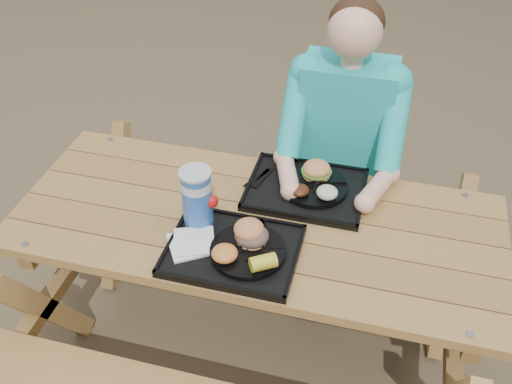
# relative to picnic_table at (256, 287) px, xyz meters

# --- Properties ---
(ground) EXTENTS (60.00, 60.00, 0.00)m
(ground) POSITION_rel_picnic_table_xyz_m (0.00, 0.00, -0.38)
(ground) COLOR #999999
(ground) RESTS_ON ground
(picnic_table) EXTENTS (1.80, 1.49, 0.75)m
(picnic_table) POSITION_rel_picnic_table_xyz_m (0.00, 0.00, 0.00)
(picnic_table) COLOR #999999
(picnic_table) RESTS_ON ground
(tray_near) EXTENTS (0.45, 0.35, 0.02)m
(tray_near) POSITION_rel_picnic_table_xyz_m (-0.03, -0.19, 0.39)
(tray_near) COLOR black
(tray_near) RESTS_ON picnic_table
(tray_far) EXTENTS (0.45, 0.35, 0.02)m
(tray_far) POSITION_rel_picnic_table_xyz_m (0.15, 0.20, 0.39)
(tray_far) COLOR black
(tray_far) RESTS_ON picnic_table
(plate_near) EXTENTS (0.26, 0.26, 0.02)m
(plate_near) POSITION_rel_picnic_table_xyz_m (0.02, -0.19, 0.41)
(plate_near) COLOR black
(plate_near) RESTS_ON tray_near
(plate_far) EXTENTS (0.26, 0.26, 0.02)m
(plate_far) POSITION_rel_picnic_table_xyz_m (0.18, 0.21, 0.41)
(plate_far) COLOR black
(plate_far) RESTS_ON tray_far
(napkin_stack) EXTENTS (0.20, 0.20, 0.02)m
(napkin_stack) POSITION_rel_picnic_table_xyz_m (-0.18, -0.21, 0.40)
(napkin_stack) COLOR white
(napkin_stack) RESTS_ON tray_near
(soda_cup) EXTENTS (0.11, 0.11, 0.22)m
(soda_cup) POSITION_rel_picnic_table_xyz_m (-0.19, -0.08, 0.50)
(soda_cup) COLOR #164AAA
(soda_cup) RESTS_ON tray_near
(condiment_bbq) EXTENTS (0.04, 0.04, 0.03)m
(condiment_bbq) POSITION_rel_picnic_table_xyz_m (-0.02, -0.06, 0.41)
(condiment_bbq) COLOR black
(condiment_bbq) RESTS_ON tray_near
(condiment_mustard) EXTENTS (0.05, 0.05, 0.03)m
(condiment_mustard) POSITION_rel_picnic_table_xyz_m (0.03, -0.07, 0.41)
(condiment_mustard) COLOR gold
(condiment_mustard) RESTS_ON tray_near
(sandwich) EXTENTS (0.11, 0.11, 0.11)m
(sandwich) POSITION_rel_picnic_table_xyz_m (0.02, -0.15, 0.47)
(sandwich) COLOR #DB874D
(sandwich) RESTS_ON plate_near
(mac_cheese) EXTENTS (0.09, 0.09, 0.04)m
(mac_cheese) POSITION_rel_picnic_table_xyz_m (-0.04, -0.25, 0.44)
(mac_cheese) COLOR orange
(mac_cheese) RESTS_ON plate_near
(corn_cob) EXTENTS (0.12, 0.12, 0.05)m
(corn_cob) POSITION_rel_picnic_table_xyz_m (0.09, -0.26, 0.44)
(corn_cob) COLOR yellow
(corn_cob) RESTS_ON plate_near
(cutlery_far) EXTENTS (0.06, 0.15, 0.01)m
(cutlery_far) POSITION_rel_picnic_table_xyz_m (-0.03, 0.22, 0.40)
(cutlery_far) COLOR black
(cutlery_far) RESTS_ON tray_far
(burger) EXTENTS (0.11, 0.11, 0.10)m
(burger) POSITION_rel_picnic_table_xyz_m (0.18, 0.26, 0.46)
(burger) COLOR #DF894E
(burger) RESTS_ON plate_far
(baked_beans) EXTENTS (0.07, 0.07, 0.03)m
(baked_beans) POSITION_rel_picnic_table_xyz_m (0.13, 0.14, 0.43)
(baked_beans) COLOR #4A1F0E
(baked_beans) RESTS_ON plate_far
(potato_salad) EXTENTS (0.08, 0.08, 0.05)m
(potato_salad) POSITION_rel_picnic_table_xyz_m (0.24, 0.14, 0.44)
(potato_salad) COLOR beige
(potato_salad) RESTS_ON plate_far
(diner) EXTENTS (0.48, 0.84, 1.28)m
(diner) POSITION_rel_picnic_table_xyz_m (0.24, 0.56, 0.27)
(diner) COLOR teal
(diner) RESTS_ON ground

